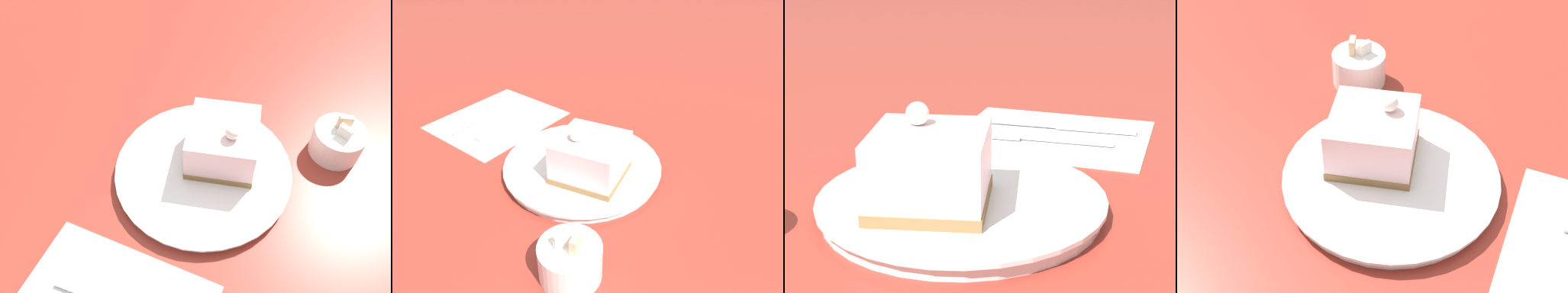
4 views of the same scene
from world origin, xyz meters
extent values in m
plane|color=maroon|center=(0.00, 0.00, 0.00)|extent=(4.00, 4.00, 0.00)
cylinder|color=white|center=(0.03, -0.02, 0.01)|extent=(0.24, 0.24, 0.02)
cylinder|color=white|center=(0.03, -0.02, 0.01)|extent=(0.25, 0.25, 0.00)
cube|color=olive|center=(0.00, -0.01, 0.02)|extent=(0.12, 0.12, 0.01)
cube|color=silver|center=(0.00, -0.01, 0.05)|extent=(0.12, 0.12, 0.05)
sphere|color=white|center=(0.01, 0.01, 0.09)|extent=(0.02, 0.02, 0.02)
cube|color=white|center=(0.27, -0.04, 0.00)|extent=(0.19, 0.23, 0.00)
cube|color=#B2B2B7|center=(0.24, -0.07, 0.01)|extent=(0.02, 0.11, 0.00)
cube|color=#B2B2B7|center=(0.24, 0.01, 0.01)|extent=(0.03, 0.05, 0.00)
cube|color=#B2B2B7|center=(0.30, -0.09, 0.01)|extent=(0.02, 0.10, 0.00)
cube|color=#B2B2B7|center=(0.29, 0.00, 0.01)|extent=(0.02, 0.10, 0.00)
cylinder|color=white|center=(-0.09, 0.14, 0.02)|extent=(0.08, 0.08, 0.05)
cube|color=#D8B28C|center=(-0.10, 0.14, 0.06)|extent=(0.01, 0.02, 0.02)
cube|color=white|center=(-0.08, 0.15, 0.05)|extent=(0.02, 0.02, 0.02)
camera|label=1|loc=(0.32, 0.10, 0.46)|focal=35.00mm
camera|label=2|loc=(-0.29, 0.36, 0.37)|focal=35.00mm
camera|label=3|loc=(-0.46, -0.22, 0.24)|focal=60.00mm
camera|label=4|loc=(0.19, -0.43, 0.47)|focal=50.00mm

